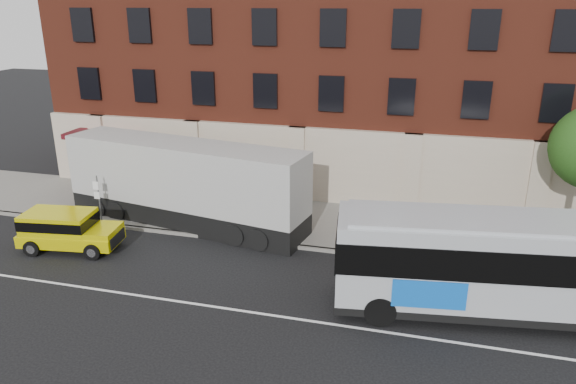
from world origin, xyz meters
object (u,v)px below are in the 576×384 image
(city_bus, at_px, (531,264))
(shipping_container, at_px, (185,185))
(sign_pole, at_px, (98,197))
(yellow_suv, at_px, (66,228))

(city_bus, height_order, shipping_container, shipping_container)
(sign_pole, bearing_deg, yellow_suv, -86.60)
(yellow_suv, bearing_deg, sign_pole, 93.40)
(yellow_suv, xyz_separation_m, shipping_container, (3.89, 4.01, 1.04))
(sign_pole, bearing_deg, city_bus, -10.05)
(city_bus, bearing_deg, yellow_suv, 178.37)
(city_bus, xyz_separation_m, yellow_suv, (-18.77, 0.53, -1.00))
(yellow_suv, relative_size, shipping_container, 0.37)
(sign_pole, xyz_separation_m, yellow_suv, (0.17, -2.82, -0.46))
(sign_pole, relative_size, shipping_container, 0.20)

